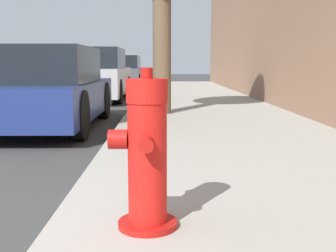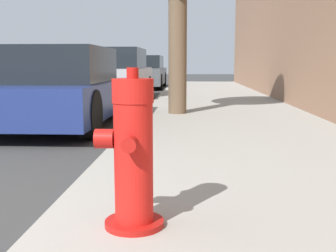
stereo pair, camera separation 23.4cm
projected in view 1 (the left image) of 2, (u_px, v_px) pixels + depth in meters
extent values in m
cylinder|color=#A91511|center=(148.00, 224.00, 2.45)|extent=(0.35, 0.35, 0.04)
cylinder|color=red|center=(147.00, 163.00, 2.39)|extent=(0.22, 0.22, 0.69)
cylinder|color=red|center=(147.00, 91.00, 2.33)|extent=(0.23, 0.23, 0.13)
cylinder|color=#A91511|center=(147.00, 73.00, 2.32)|extent=(0.07, 0.07, 0.06)
cylinder|color=#A91511|center=(146.00, 145.00, 2.22)|extent=(0.08, 0.09, 0.08)
cylinder|color=#A91511|center=(148.00, 135.00, 2.53)|extent=(0.08, 0.09, 0.08)
cylinder|color=#A91511|center=(118.00, 139.00, 2.37)|extent=(0.11, 0.11, 0.11)
cube|color=navy|center=(43.00, 99.00, 7.02)|extent=(1.83, 3.90, 0.57)
cube|color=black|center=(38.00, 65.00, 6.78)|extent=(1.69, 2.15, 0.57)
cylinder|color=black|center=(17.00, 100.00, 8.22)|extent=(0.20, 0.71, 0.71)
cylinder|color=black|center=(103.00, 100.00, 8.25)|extent=(0.20, 0.71, 0.71)
cylinder|color=black|center=(79.00, 115.00, 5.86)|extent=(0.20, 0.71, 0.71)
cube|color=#B7B7BC|center=(94.00, 81.00, 12.39)|extent=(1.84, 4.35, 0.75)
cube|color=black|center=(92.00, 58.00, 12.12)|extent=(1.69, 2.39, 0.58)
cylinder|color=black|center=(75.00, 86.00, 13.75)|extent=(0.20, 0.66, 0.66)
cylinder|color=black|center=(126.00, 86.00, 13.77)|extent=(0.20, 0.66, 0.66)
cylinder|color=black|center=(54.00, 92.00, 11.08)|extent=(0.20, 0.66, 0.66)
cylinder|color=black|center=(118.00, 92.00, 11.10)|extent=(0.20, 0.66, 0.66)
cube|color=#4C5156|center=(120.00, 76.00, 18.20)|extent=(1.81, 4.48, 0.69)
cube|color=black|center=(120.00, 62.00, 17.94)|extent=(1.66, 2.46, 0.52)
cylinder|color=black|center=(106.00, 79.00, 19.59)|extent=(0.20, 0.66, 0.66)
cylinder|color=black|center=(141.00, 79.00, 19.62)|extent=(0.20, 0.66, 0.66)
cylinder|color=black|center=(96.00, 82.00, 16.85)|extent=(0.20, 0.66, 0.66)
cylinder|color=black|center=(137.00, 82.00, 16.87)|extent=(0.20, 0.66, 0.66)
cylinder|color=brown|center=(162.00, 44.00, 7.83)|extent=(0.34, 0.34, 2.58)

